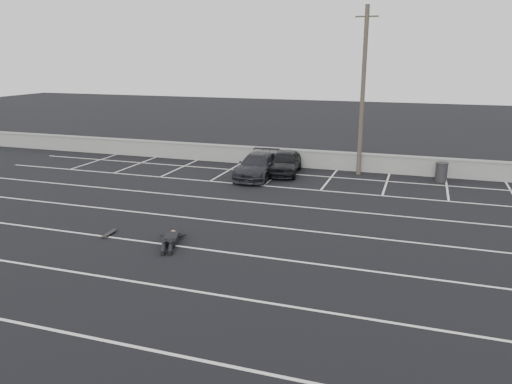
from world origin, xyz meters
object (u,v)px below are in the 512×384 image
(car_left, at_px, (285,162))
(person, at_px, (171,235))
(car_right, at_px, (257,166))
(trash_bin, at_px, (441,172))
(utility_pole, at_px, (363,92))
(skateboard, at_px, (109,233))

(car_left, bearing_deg, person, -101.75)
(car_left, bearing_deg, car_right, -139.76)
(trash_bin, bearing_deg, car_right, -167.00)
(car_left, xyz_separation_m, trash_bin, (8.39, 0.91, -0.15))
(trash_bin, bearing_deg, person, -126.75)
(car_right, distance_m, trash_bin, 9.86)
(utility_pole, xyz_separation_m, person, (-5.03, -12.90, -4.34))
(car_right, distance_m, utility_pole, 7.00)
(car_left, distance_m, car_right, 1.78)
(car_left, xyz_separation_m, car_right, (-1.22, -1.30, -0.02))
(car_left, relative_size, skateboard, 5.66)
(car_left, height_order, utility_pole, utility_pole)
(skateboard, bearing_deg, car_right, 74.19)
(car_left, xyz_separation_m, person, (-1.03, -11.70, -0.42))
(skateboard, bearing_deg, utility_pole, 56.64)
(person, distance_m, skateboard, 2.55)
(car_right, distance_m, person, 10.40)
(car_right, bearing_deg, person, -92.07)
(car_left, distance_m, person, 11.75)
(car_right, bearing_deg, utility_pole, 22.55)
(utility_pole, relative_size, trash_bin, 8.87)
(trash_bin, xyz_separation_m, skateboard, (-11.96, -12.73, -0.45))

